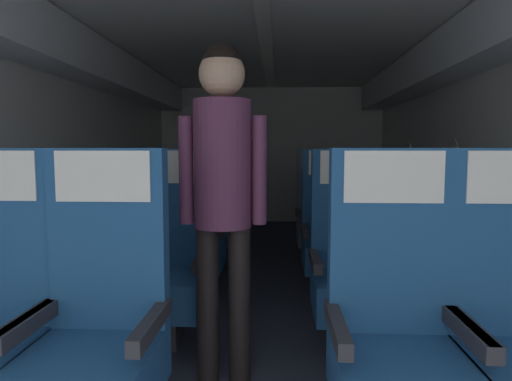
# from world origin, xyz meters

# --- Properties ---
(ground) EXTENTS (3.84, 7.59, 0.02)m
(ground) POSITION_xyz_m (0.00, 3.59, -0.01)
(ground) COLOR #2D3342
(fuselage_shell) EXTENTS (3.72, 7.24, 2.22)m
(fuselage_shell) POSITION_xyz_m (0.00, 3.87, 1.62)
(fuselage_shell) COLOR silver
(fuselage_shell) RESTS_ON ground
(seat_a_left_aisle) EXTENTS (0.50, 0.49, 1.17)m
(seat_a_left_aisle) POSITION_xyz_m (-0.57, 1.64, 0.48)
(seat_a_left_aisle) COLOR #38383D
(seat_a_left_aisle) RESTS_ON ground
(seat_a_right_window) EXTENTS (0.50, 0.49, 1.17)m
(seat_a_right_window) POSITION_xyz_m (0.56, 1.66, 0.48)
(seat_a_right_window) COLOR #38383D
(seat_a_right_window) RESTS_ON ground
(seat_b_left_window) EXTENTS (0.50, 0.49, 1.17)m
(seat_b_left_window) POSITION_xyz_m (-1.03, 2.60, 0.48)
(seat_b_left_window) COLOR #38383D
(seat_b_left_window) RESTS_ON ground
(seat_b_left_aisle) EXTENTS (0.50, 0.49, 1.17)m
(seat_b_left_aisle) POSITION_xyz_m (-0.55, 2.62, 0.48)
(seat_b_left_aisle) COLOR #38383D
(seat_b_left_aisle) RESTS_ON ground
(seat_b_right_aisle) EXTENTS (0.50, 0.49, 1.17)m
(seat_b_right_aisle) POSITION_xyz_m (1.03, 2.61, 0.48)
(seat_b_right_aisle) COLOR #38383D
(seat_b_right_aisle) RESTS_ON ground
(seat_b_right_window) EXTENTS (0.50, 0.49, 1.17)m
(seat_b_right_window) POSITION_xyz_m (0.56, 2.61, 0.48)
(seat_b_right_window) COLOR #38383D
(seat_b_right_window) RESTS_ON ground
(seat_c_left_window) EXTENTS (0.50, 0.49, 1.17)m
(seat_c_left_window) POSITION_xyz_m (-1.02, 3.55, 0.48)
(seat_c_left_window) COLOR #38383D
(seat_c_left_window) RESTS_ON ground
(seat_c_left_aisle) EXTENTS (0.50, 0.49, 1.17)m
(seat_c_left_aisle) POSITION_xyz_m (-0.55, 3.55, 0.48)
(seat_c_left_aisle) COLOR #38383D
(seat_c_left_aisle) RESTS_ON ground
(seat_c_right_aisle) EXTENTS (0.50, 0.49, 1.17)m
(seat_c_right_aisle) POSITION_xyz_m (1.03, 3.55, 0.48)
(seat_c_right_aisle) COLOR #38383D
(seat_c_right_aisle) RESTS_ON ground
(seat_c_right_window) EXTENTS (0.50, 0.49, 1.17)m
(seat_c_right_window) POSITION_xyz_m (0.56, 3.58, 0.48)
(seat_c_right_window) COLOR #38383D
(seat_c_right_window) RESTS_ON ground
(seat_d_left_window) EXTENTS (0.50, 0.49, 1.17)m
(seat_d_left_window) POSITION_xyz_m (-1.03, 4.50, 0.48)
(seat_d_left_window) COLOR #38383D
(seat_d_left_window) RESTS_ON ground
(seat_d_left_aisle) EXTENTS (0.50, 0.49, 1.17)m
(seat_d_left_aisle) POSITION_xyz_m (-0.57, 4.52, 0.48)
(seat_d_left_aisle) COLOR #38383D
(seat_d_left_aisle) RESTS_ON ground
(seat_d_right_aisle) EXTENTS (0.50, 0.49, 1.17)m
(seat_d_right_aisle) POSITION_xyz_m (1.02, 4.52, 0.48)
(seat_d_right_aisle) COLOR #38383D
(seat_d_right_aisle) RESTS_ON ground
(seat_d_right_window) EXTENTS (0.50, 0.49, 1.17)m
(seat_d_right_window) POSITION_xyz_m (0.55, 4.53, 0.48)
(seat_d_right_window) COLOR #38383D
(seat_d_right_window) RESTS_ON ground
(flight_attendant) EXTENTS (0.43, 0.28, 1.66)m
(flight_attendant) POSITION_xyz_m (-0.15, 2.18, 1.03)
(flight_attendant) COLOR black
(flight_attendant) RESTS_ON ground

